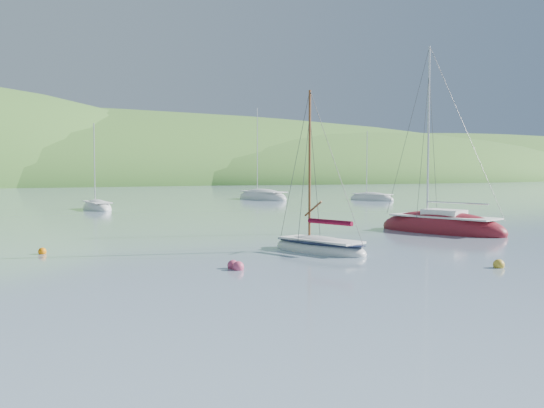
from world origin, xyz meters
name	(u,v)px	position (x,y,z in m)	size (l,w,h in m)	color
ground	(365,270)	(0.00, 0.00, 0.00)	(700.00, 700.00, 0.00)	gray
shoreline_hills	(8,182)	(-9.66, 172.42, 0.00)	(690.00, 135.00, 56.00)	#2B6526
daysailer_white	(319,248)	(0.97, 5.45, 0.20)	(3.78, 5.88, 8.48)	white
sloop_red	(441,229)	(12.45, 10.08, 0.23)	(5.69, 9.23, 12.92)	maroon
distant_sloop_a	(97,208)	(-4.20, 41.24, 0.17)	(2.87, 6.72, 9.34)	white
distant_sloop_b	(262,198)	(18.54, 52.19, 0.21)	(5.33, 9.70, 13.12)	white
distant_sloop_d	(371,199)	(30.57, 44.78, 0.17)	(4.24, 7.17, 9.66)	white
mooring_buoys	(318,255)	(-0.07, 3.76, 0.12)	(27.04, 13.01, 0.47)	gold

